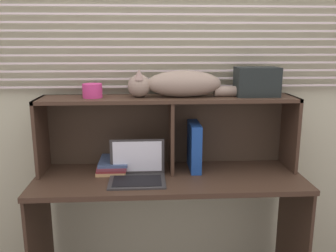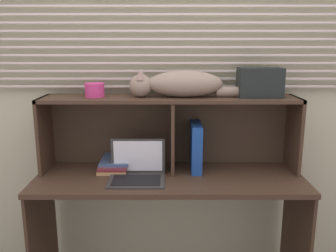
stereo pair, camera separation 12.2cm
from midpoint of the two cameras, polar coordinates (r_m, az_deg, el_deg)
back_panel_with_blinds at (r=2.40m, az=-1.74°, el=6.43°), size 4.40×0.08×2.50m
desk at (r=2.26m, az=-1.38°, el=-11.09°), size 1.61×0.55×0.75m
hutch_shelf_unit at (r=2.27m, az=-1.54°, el=1.21°), size 1.57×0.29×0.46m
cat at (r=2.21m, az=0.10°, el=6.55°), size 0.78×0.18×0.17m
laptop at (r=2.16m, az=-6.47°, el=-7.18°), size 0.33×0.24×0.22m
binder_upright at (r=2.29m, az=2.61°, el=-3.18°), size 0.06×0.25×0.30m
book_stack at (r=2.34m, az=-10.11°, el=-6.01°), size 0.19×0.26×0.07m
small_basket at (r=2.24m, az=-13.30°, el=5.40°), size 0.12×0.12×0.08m
storage_box at (r=2.28m, az=12.25°, el=6.78°), size 0.26×0.16×0.18m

